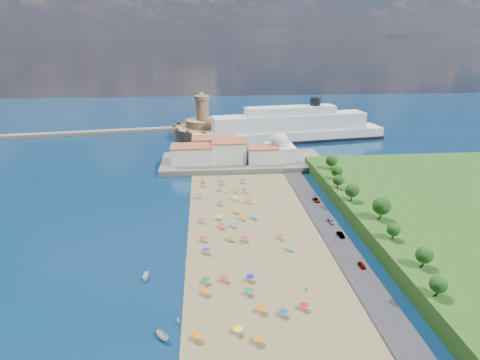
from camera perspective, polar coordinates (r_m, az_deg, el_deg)
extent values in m
plane|color=#071938|center=(155.89, -0.64, -5.91)|extent=(700.00, 700.00, 0.00)
cube|color=#59544C|center=(224.07, 0.43, 2.61)|extent=(90.00, 36.00, 3.00)
cube|color=#59544C|center=(256.82, -5.24, 4.69)|extent=(18.00, 70.00, 2.40)
cube|color=#59544C|center=(316.43, -23.41, 6.03)|extent=(199.03, 34.77, 2.60)
cube|color=silver|center=(217.67, -6.84, 3.59)|extent=(22.00, 14.00, 9.00)
cube|color=silver|center=(219.58, -1.60, 4.14)|extent=(18.00, 16.00, 11.00)
cube|color=silver|center=(217.96, 3.21, 3.59)|extent=(16.00, 12.00, 8.00)
cube|color=silver|center=(230.96, -3.78, 4.76)|extent=(24.00, 14.00, 10.00)
cube|color=silver|center=(223.38, 5.61, 3.93)|extent=(16.00, 16.00, 8.00)
sphere|color=silver|center=(221.83, 5.66, 5.42)|extent=(10.00, 10.00, 10.00)
cylinder|color=silver|center=(220.93, 5.69, 6.37)|extent=(1.20, 1.20, 1.60)
cylinder|color=#937149|center=(285.28, -5.28, 6.79)|extent=(40.00, 40.00, 8.00)
cylinder|color=#937149|center=(283.90, -5.32, 8.07)|extent=(24.00, 24.00, 5.00)
cylinder|color=#937149|center=(282.15, -5.38, 9.96)|extent=(9.00, 9.00, 14.00)
cylinder|color=#937149|center=(280.89, -5.44, 11.60)|extent=(10.40, 10.40, 2.40)
cone|color=#937149|center=(280.52, -5.45, 12.15)|extent=(6.00, 6.00, 3.00)
cube|color=black|center=(277.41, 7.03, 5.73)|extent=(133.80, 38.58, 2.13)
cube|color=silver|center=(276.74, 7.05, 6.31)|extent=(132.75, 38.04, 7.88)
cube|color=silver|center=(274.77, 7.13, 8.17)|extent=(106.25, 30.78, 10.51)
cube|color=silver|center=(273.33, 7.20, 9.79)|extent=(62.42, 20.99, 5.25)
cylinder|color=black|center=(279.07, 10.68, 10.90)|extent=(7.01, 7.01, 5.25)
cylinder|color=gray|center=(119.91, 1.46, -13.78)|extent=(0.07, 0.07, 2.00)
cone|color=#0D10B3|center=(119.42, 1.46, -13.42)|extent=(2.50, 2.50, 0.60)
cylinder|color=gray|center=(185.22, -3.01, -1.24)|extent=(0.07, 0.07, 2.00)
cone|color=#C02987|center=(184.91, -3.02, -0.98)|extent=(2.50, 2.50, 0.60)
cylinder|color=gray|center=(133.58, -4.82, -10.05)|extent=(0.07, 0.07, 2.00)
cone|color=#0C3AA4|center=(133.14, -4.83, -9.72)|extent=(2.50, 2.50, 0.60)
cylinder|color=gray|center=(149.66, -2.67, -6.55)|extent=(0.07, 0.07, 2.00)
cone|color=red|center=(149.26, -2.67, -6.24)|extent=(2.50, 2.50, 0.60)
cylinder|color=gray|center=(100.99, -6.09, -21.35)|extent=(0.07, 0.07, 2.00)
cone|color=orange|center=(100.40, -6.11, -20.97)|extent=(2.50, 2.50, 0.60)
cylinder|color=gray|center=(191.88, -2.57, -0.48)|extent=(0.07, 0.07, 2.00)
cone|color=#0E5187|center=(191.57, -2.57, -0.22)|extent=(2.50, 2.50, 0.60)
cylinder|color=gray|center=(114.40, 1.25, -15.63)|extent=(0.07, 0.07, 2.00)
cone|color=#15773E|center=(113.88, 1.25, -15.26)|extent=(2.50, 2.50, 0.60)
cylinder|color=gray|center=(182.55, 0.74, -1.54)|extent=(0.07, 0.07, 2.00)
cone|color=#147118|center=(182.22, 0.74, -1.27)|extent=(2.50, 2.50, 0.60)
cylinder|color=gray|center=(182.48, -0.70, -1.55)|extent=(0.07, 0.07, 2.00)
cone|color=#286E13|center=(182.16, -0.70, -1.28)|extent=(2.50, 2.50, 0.60)
cylinder|color=gray|center=(119.54, -2.21, -13.91)|extent=(0.07, 0.07, 2.00)
cone|color=#AB3B0D|center=(119.04, -2.22, -13.55)|extent=(2.50, 2.50, 0.60)
cylinder|color=gray|center=(135.95, 7.00, -9.57)|extent=(0.07, 0.07, 2.00)
cone|color=#119D7F|center=(135.52, 7.02, -9.24)|extent=(2.50, 2.50, 0.60)
cylinder|color=gray|center=(150.10, -0.89, -6.44)|extent=(0.07, 0.07, 2.00)
cone|color=teal|center=(149.71, -0.89, -6.13)|extent=(2.50, 2.50, 0.60)
cylinder|color=gray|center=(102.22, -0.31, -20.62)|extent=(0.07, 0.07, 2.00)
cone|color=#FDEA0D|center=(101.64, -0.31, -20.24)|extent=(2.50, 2.50, 0.60)
cylinder|color=gray|center=(197.92, -2.85, 0.16)|extent=(0.07, 0.07, 2.00)
cone|color=#9A600E|center=(197.62, -2.85, 0.41)|extent=(2.50, 2.50, 0.60)
cylinder|color=gray|center=(156.92, 2.05, -5.24)|extent=(0.07, 0.07, 2.00)
cone|color=#107D9A|center=(156.54, 2.05, -4.94)|extent=(2.50, 2.50, 0.60)
cylinder|color=gray|center=(141.00, -5.24, -8.36)|extent=(0.07, 0.07, 2.00)
cone|color=#B83C0E|center=(140.58, -5.25, -8.04)|extent=(2.50, 2.50, 0.60)
cylinder|color=gray|center=(171.21, 1.22, -3.02)|extent=(0.07, 0.07, 2.00)
cone|color=#D33D09|center=(170.86, 1.22, -2.75)|extent=(2.50, 2.50, 0.60)
cylinder|color=gray|center=(194.88, 0.37, -0.13)|extent=(0.07, 0.07, 2.00)
cone|color=#0B3E8F|center=(194.57, 0.37, 0.12)|extent=(2.50, 2.50, 0.60)
cylinder|color=gray|center=(140.70, -1.35, -8.34)|extent=(0.07, 0.07, 2.00)
cone|color=#83710B|center=(140.27, -1.36, -8.02)|extent=(2.50, 2.50, 0.60)
cylinder|color=gray|center=(156.01, 0.35, -5.38)|extent=(0.07, 0.07, 2.00)
cone|color=#9D720E|center=(155.64, 0.35, -5.08)|extent=(2.50, 2.50, 0.60)
cylinder|color=gray|center=(174.07, -0.60, -2.63)|extent=(0.07, 0.07, 2.00)
cone|color=#F8FC0D|center=(173.73, -0.60, -2.35)|extent=(2.50, 2.50, 0.60)
cylinder|color=gray|center=(169.15, -2.82, -3.34)|extent=(0.07, 0.07, 2.00)
cone|color=#0B5197|center=(168.80, -2.82, -3.06)|extent=(2.50, 2.50, 0.60)
cylinder|color=gray|center=(161.66, -0.57, -4.45)|extent=(0.07, 0.07, 2.00)
cone|color=orange|center=(161.29, -0.57, -4.15)|extent=(2.50, 2.50, 0.60)
cylinder|color=gray|center=(119.18, -4.87, -14.09)|extent=(0.07, 0.07, 2.00)
cone|color=#116432|center=(118.68, -4.88, -13.73)|extent=(2.50, 2.50, 0.60)
cylinder|color=gray|center=(110.42, 9.12, -17.39)|extent=(0.07, 0.07, 2.00)
cone|color=red|center=(109.89, 9.14, -17.01)|extent=(2.50, 2.50, 0.60)
cylinder|color=gray|center=(154.34, -5.55, -5.77)|extent=(0.07, 0.07, 2.00)
cone|color=#B3265E|center=(153.95, -5.56, -5.47)|extent=(2.50, 2.50, 0.60)
cylinder|color=gray|center=(107.71, 6.21, -18.32)|extent=(0.07, 0.07, 2.00)
cone|color=#0C50A0|center=(107.16, 6.22, -17.94)|extent=(2.50, 2.50, 0.60)
cylinder|color=gray|center=(108.35, 3.10, -17.96)|extent=(0.07, 0.07, 2.00)
cone|color=orange|center=(107.80, 3.11, -17.58)|extent=(2.50, 2.50, 0.60)
cylinder|color=gray|center=(190.61, -5.33, -0.68)|extent=(0.07, 0.07, 2.00)
cone|color=maroon|center=(190.30, -5.33, -0.43)|extent=(2.50, 2.50, 0.60)
cylinder|color=gray|center=(114.75, -4.90, -15.58)|extent=(0.07, 0.07, 2.00)
cone|color=orange|center=(114.24, -4.91, -15.21)|extent=(2.50, 2.50, 0.60)
cylinder|color=gray|center=(99.86, 2.62, -21.81)|extent=(0.07, 0.07, 2.00)
cone|color=orange|center=(99.26, 2.63, -21.42)|extent=(2.50, 2.50, 0.60)
cylinder|color=gray|center=(177.28, -5.80, -2.31)|extent=(0.07, 0.07, 2.00)
cone|color=#0D5D7A|center=(176.94, -5.81, -2.04)|extent=(2.50, 2.50, 0.60)
cylinder|color=gray|center=(140.43, 0.64, -8.40)|extent=(0.07, 0.07, 2.00)
cone|color=#A02252|center=(140.01, 0.64, -8.07)|extent=(2.50, 2.50, 0.60)
cylinder|color=gray|center=(156.40, -3.05, -5.34)|extent=(0.07, 0.07, 2.00)
cone|color=#EAEB0C|center=(156.02, -3.05, -5.04)|extent=(2.50, 2.50, 0.60)
cylinder|color=gray|center=(142.58, 5.76, -8.04)|extent=(0.07, 0.07, 2.00)
cone|color=#9F5B0E|center=(142.16, 5.77, -7.72)|extent=(2.50, 2.50, 0.60)
cylinder|color=gray|center=(198.24, -5.43, 0.13)|extent=(0.07, 0.07, 2.00)
cone|color=#C45608|center=(197.94, -5.44, 0.37)|extent=(2.50, 2.50, 0.60)
imported|color=tan|center=(127.56, -7.71, -11.85)|extent=(0.67, 0.65, 1.55)
imported|color=tan|center=(180.33, -2.06, -1.89)|extent=(0.63, 0.80, 1.60)
imported|color=tan|center=(175.14, -6.58, -2.66)|extent=(1.22, 0.81, 1.75)
imported|color=tan|center=(161.42, 3.19, -4.60)|extent=(0.69, 0.66, 1.58)
imported|color=tan|center=(193.94, -6.14, -0.39)|extent=(1.05, 1.01, 1.75)
imported|color=tan|center=(138.72, 0.17, -8.80)|extent=(1.01, 1.10, 1.88)
imported|color=tan|center=(106.37, -8.82, -19.14)|extent=(0.93, 0.75, 1.66)
imported|color=tan|center=(117.42, 9.38, -15.00)|extent=(0.68, 1.02, 1.61)
imported|color=white|center=(102.93, -10.92, -20.99)|extent=(4.01, 4.62, 1.73)
imported|color=white|center=(124.55, -13.23, -13.21)|extent=(2.11, 4.35, 1.61)
imported|color=gray|center=(131.07, 16.95, -11.52)|extent=(1.59, 3.73, 1.26)
imported|color=gray|center=(156.84, 12.82, -5.72)|extent=(2.45, 4.81, 1.34)
imported|color=gray|center=(147.33, 14.12, -7.55)|extent=(1.92, 4.40, 1.41)
imported|color=gray|center=(175.17, 10.79, -2.81)|extent=(2.62, 4.82, 1.28)
cylinder|color=#382314|center=(115.21, 26.21, -14.06)|extent=(0.50, 0.50, 2.47)
sphere|color=#14380F|center=(114.06, 26.38, -13.12)|extent=(4.45, 4.45, 4.45)
cylinder|color=#382314|center=(126.48, 24.59, -10.62)|extent=(0.50, 0.50, 2.68)
sphere|color=#14380F|center=(125.35, 24.75, -9.66)|extent=(4.83, 4.83, 4.83)
cylinder|color=#382314|center=(138.84, 20.89, -7.39)|extent=(0.50, 0.50, 2.43)
sphere|color=#14380F|center=(137.90, 21.00, -6.58)|extent=(4.37, 4.37, 4.37)
cylinder|color=#382314|center=(151.77, 19.37, -4.60)|extent=(0.50, 0.50, 3.62)
sphere|color=#14380F|center=(150.52, 19.51, -3.47)|extent=(6.52, 6.52, 6.52)
cylinder|color=#382314|center=(164.97, 15.57, -2.32)|extent=(0.50, 0.50, 3.10)
sphere|color=#14380F|center=(163.97, 15.66, -1.42)|extent=(5.59, 5.59, 5.59)
cylinder|color=#382314|center=(177.28, 13.74, -0.71)|extent=(0.50, 0.50, 2.52)
sphere|color=#14380F|center=(176.52, 13.80, -0.02)|extent=(4.54, 4.54, 4.54)
cylinder|color=#382314|center=(187.31, 13.55, 0.48)|extent=(0.50, 0.50, 2.94)
sphere|color=#14380F|center=(186.48, 13.61, 1.25)|extent=(5.29, 5.29, 5.29)
cylinder|color=#382314|center=(201.55, 12.84, 1.94)|extent=(0.50, 0.50, 3.17)
sphere|color=#14380F|center=(200.72, 12.90, 2.72)|extent=(5.71, 5.71, 5.71)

